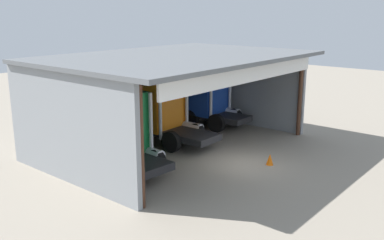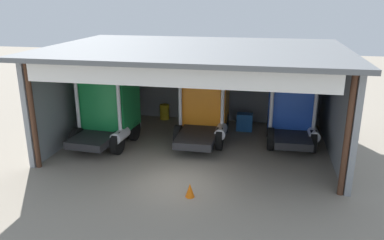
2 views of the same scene
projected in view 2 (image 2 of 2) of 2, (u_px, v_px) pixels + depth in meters
The scene contains 8 objects.
ground_plane at pixel (178, 181), 16.10m from camera, with size 80.00×80.00×0.00m, color gray.
workshop_shed at pixel (200, 74), 19.85m from camera, with size 14.09×9.91×5.10m.
truck_green_right_bay at pixel (108, 107), 19.83m from camera, with size 2.76×4.35×3.74m.
truck_orange_center_right_bay at pixel (205, 104), 20.69m from camera, with size 2.63×5.32×3.62m.
truck_blue_yard_outside at pixel (292, 107), 19.94m from camera, with size 2.57×4.27×3.67m.
oil_drum at pixel (165, 112), 24.19m from camera, with size 0.58×0.58×0.95m, color gold.
tool_cart at pixel (245, 122), 22.11m from camera, with size 0.90×0.60×1.00m, color #1E59A5.
traffic_cone at pixel (190, 190), 14.75m from camera, with size 0.36×0.36×0.56m, color orange.
Camera 2 is at (3.45, -14.16, 7.33)m, focal length 35.96 mm.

